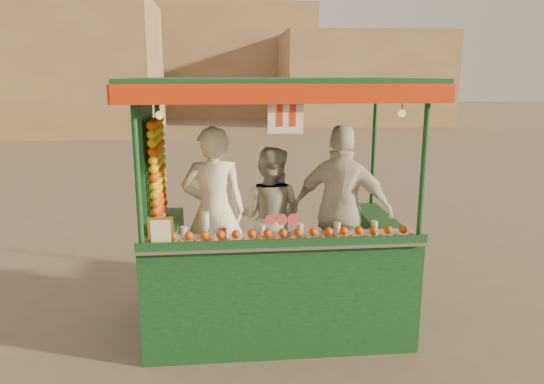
{
  "coord_description": "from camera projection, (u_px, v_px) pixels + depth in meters",
  "views": [
    {
      "loc": [
        -0.98,
        -5.06,
        2.74
      ],
      "look_at": [
        -0.45,
        0.27,
        1.49
      ],
      "focal_mm": 33.48,
      "sensor_mm": 36.0,
      "label": 1
    }
  ],
  "objects": [
    {
      "name": "building_right",
      "position": [
        361.0,
        78.0,
        28.98
      ],
      "size": [
        9.0,
        6.0,
        5.0
      ],
      "primitive_type": "cube",
      "color": "#A0875B",
      "rests_on": "ground"
    },
    {
      "name": "juice_cart",
      "position": [
        269.0,
        252.0,
        5.46
      ],
      "size": [
        2.97,
        1.93,
        2.7
      ],
      "color": "#0F3715",
      "rests_on": "ground"
    },
    {
      "name": "building_center",
      "position": [
        205.0,
        62.0,
        33.71
      ],
      "size": [
        14.0,
        7.0,
        7.0
      ],
      "primitive_type": "cube",
      "color": "#A0875B",
      "rests_on": "ground"
    },
    {
      "name": "ground",
      "position": [
        315.0,
        328.0,
        5.62
      ],
      "size": [
        90.0,
        90.0,
        0.0
      ],
      "primitive_type": "plane",
      "color": "brown",
      "rests_on": "ground"
    },
    {
      "name": "building_left",
      "position": [
        47.0,
        68.0,
        23.46
      ],
      "size": [
        10.0,
        6.0,
        6.0
      ],
      "primitive_type": "cube",
      "color": "#A0875B",
      "rests_on": "ground"
    },
    {
      "name": "vendor_left",
      "position": [
        214.0,
        212.0,
        5.57
      ],
      "size": [
        0.7,
        0.47,
        1.9
      ],
      "rotation": [
        0.0,
        0.0,
        3.12
      ],
      "color": "white",
      "rests_on": "ground"
    },
    {
      "name": "vendor_middle",
      "position": [
        270.0,
        217.0,
        5.85
      ],
      "size": [
        0.97,
        0.87,
        1.63
      ],
      "rotation": [
        0.0,
        0.0,
        2.76
      ],
      "color": "beige",
      "rests_on": "ground"
    },
    {
      "name": "vendor_right",
      "position": [
        342.0,
        211.0,
        5.6
      ],
      "size": [
        1.21,
        0.85,
        1.9
      ],
      "rotation": [
        0.0,
        0.0,
        2.75
      ],
      "color": "silver",
      "rests_on": "ground"
    }
  ]
}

